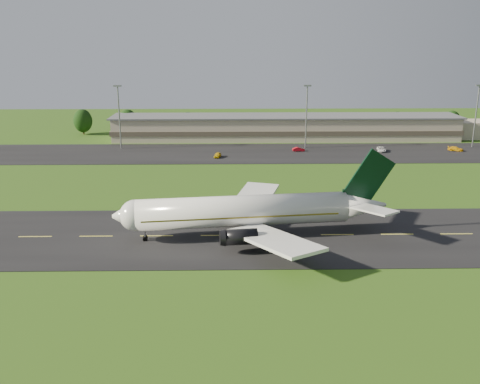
{
  "coord_description": "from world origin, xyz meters",
  "views": [
    {
      "loc": [
        -19.5,
        -91.3,
        34.85
      ],
      "look_at": [
        -17.69,
        8.0,
        6.0
      ],
      "focal_mm": 40.0,
      "sensor_mm": 36.0,
      "label": 1
    }
  ],
  "objects_px": {
    "terminal": "(303,128)",
    "service_vehicle_c": "(381,149)",
    "light_mast_west": "(119,109)",
    "service_vehicle_b": "(299,149)",
    "light_mast_centre": "(307,109)",
    "service_vehicle_a": "(218,155)",
    "airliner": "(247,211)",
    "service_vehicle_d": "(456,149)",
    "light_mast_east": "(477,108)"
  },
  "relations": [
    {
      "from": "service_vehicle_a",
      "to": "light_mast_east",
      "type": "bearing_deg",
      "value": 20.09
    },
    {
      "from": "service_vehicle_a",
      "to": "light_mast_centre",
      "type": "bearing_deg",
      "value": 36.99
    },
    {
      "from": "service_vehicle_a",
      "to": "service_vehicle_c",
      "type": "bearing_deg",
      "value": 18.99
    },
    {
      "from": "airliner",
      "to": "service_vehicle_a",
      "type": "height_order",
      "value": "airliner"
    },
    {
      "from": "light_mast_west",
      "to": "service_vehicle_d",
      "type": "relative_size",
      "value": 4.29
    },
    {
      "from": "light_mast_east",
      "to": "service_vehicle_b",
      "type": "distance_m",
      "value": 59.44
    },
    {
      "from": "light_mast_centre",
      "to": "service_vehicle_a",
      "type": "height_order",
      "value": "light_mast_centre"
    },
    {
      "from": "light_mast_west",
      "to": "service_vehicle_c",
      "type": "bearing_deg",
      "value": -4.41
    },
    {
      "from": "airliner",
      "to": "service_vehicle_d",
      "type": "height_order",
      "value": "airliner"
    },
    {
      "from": "light_mast_east",
      "to": "service_vehicle_a",
      "type": "distance_m",
      "value": 85.41
    },
    {
      "from": "service_vehicle_b",
      "to": "service_vehicle_c",
      "type": "height_order",
      "value": "service_vehicle_c"
    },
    {
      "from": "light_mast_east",
      "to": "service_vehicle_c",
      "type": "xyz_separation_m",
      "value": [
        -31.79,
        -6.42,
        -11.92
      ]
    },
    {
      "from": "terminal",
      "to": "service_vehicle_d",
      "type": "xyz_separation_m",
      "value": [
        45.6,
        -22.25,
        -3.2
      ]
    },
    {
      "from": "service_vehicle_a",
      "to": "service_vehicle_b",
      "type": "bearing_deg",
      "value": 28.84
    },
    {
      "from": "airliner",
      "to": "service_vehicle_d",
      "type": "xyz_separation_m",
      "value": [
        68.52,
        73.83,
        -3.87
      ]
    },
    {
      "from": "airliner",
      "to": "service_vehicle_d",
      "type": "relative_size",
      "value": 10.8
    },
    {
      "from": "airliner",
      "to": "service_vehicle_c",
      "type": "distance_m",
      "value": 86.11
    },
    {
      "from": "terminal",
      "to": "service_vehicle_c",
      "type": "xyz_separation_m",
      "value": [
        21.8,
        -22.61,
        -3.17
      ]
    },
    {
      "from": "airliner",
      "to": "service_vehicle_c",
      "type": "relative_size",
      "value": 9.92
    },
    {
      "from": "terminal",
      "to": "light_mast_centre",
      "type": "bearing_deg",
      "value": -94.95
    },
    {
      "from": "light_mast_east",
      "to": "light_mast_centre",
      "type": "bearing_deg",
      "value": 180.0
    },
    {
      "from": "terminal",
      "to": "light_mast_centre",
      "type": "distance_m",
      "value": 18.45
    },
    {
      "from": "service_vehicle_c",
      "to": "service_vehicle_a",
      "type": "bearing_deg",
      "value": -162.71
    },
    {
      "from": "terminal",
      "to": "service_vehicle_c",
      "type": "height_order",
      "value": "terminal"
    },
    {
      "from": "light_mast_east",
      "to": "service_vehicle_b",
      "type": "xyz_separation_m",
      "value": [
        -57.93,
        -5.71,
        -12.0
      ]
    },
    {
      "from": "light_mast_west",
      "to": "service_vehicle_a",
      "type": "xyz_separation_m",
      "value": [
        31.62,
        -14.18,
        -11.93
      ]
    },
    {
      "from": "light_mast_west",
      "to": "service_vehicle_c",
      "type": "distance_m",
      "value": 84.3
    },
    {
      "from": "light_mast_west",
      "to": "service_vehicle_c",
      "type": "height_order",
      "value": "light_mast_west"
    },
    {
      "from": "terminal",
      "to": "light_mast_west",
      "type": "height_order",
      "value": "light_mast_west"
    },
    {
      "from": "service_vehicle_a",
      "to": "service_vehicle_b",
      "type": "xyz_separation_m",
      "value": [
        25.44,
        8.47,
        -0.08
      ]
    },
    {
      "from": "light_mast_centre",
      "to": "terminal",
      "type": "bearing_deg",
      "value": 85.05
    },
    {
      "from": "light_mast_east",
      "to": "service_vehicle_c",
      "type": "relative_size",
      "value": 3.94
    },
    {
      "from": "light_mast_west",
      "to": "service_vehicle_c",
      "type": "xyz_separation_m",
      "value": [
        83.21,
        -6.42,
        -11.92
      ]
    },
    {
      "from": "airliner",
      "to": "light_mast_west",
      "type": "height_order",
      "value": "light_mast_west"
    },
    {
      "from": "light_mast_east",
      "to": "service_vehicle_a",
      "type": "bearing_deg",
      "value": -170.35
    },
    {
      "from": "terminal",
      "to": "service_vehicle_b",
      "type": "relative_size",
      "value": 37.69
    },
    {
      "from": "light_mast_west",
      "to": "service_vehicle_d",
      "type": "bearing_deg",
      "value": -3.25
    },
    {
      "from": "service_vehicle_d",
      "to": "service_vehicle_a",
      "type": "bearing_deg",
      "value": 116.56
    },
    {
      "from": "light_mast_centre",
      "to": "service_vehicle_b",
      "type": "xyz_separation_m",
      "value": [
        -2.93,
        -5.71,
        -12.0
      ]
    },
    {
      "from": "airliner",
      "to": "service_vehicle_c",
      "type": "xyz_separation_m",
      "value": [
        44.73,
        73.48,
        -3.84
      ]
    },
    {
      "from": "light_mast_east",
      "to": "service_vehicle_a",
      "type": "height_order",
      "value": "light_mast_east"
    },
    {
      "from": "light_mast_west",
      "to": "service_vehicle_d",
      "type": "height_order",
      "value": "light_mast_west"
    },
    {
      "from": "light_mast_west",
      "to": "service_vehicle_d",
      "type": "distance_m",
      "value": 107.84
    },
    {
      "from": "light_mast_west",
      "to": "service_vehicle_b",
      "type": "bearing_deg",
      "value": -5.72
    },
    {
      "from": "airliner",
      "to": "service_vehicle_d",
      "type": "bearing_deg",
      "value": 40.37
    },
    {
      "from": "light_mast_centre",
      "to": "service_vehicle_a",
      "type": "distance_m",
      "value": 33.89
    },
    {
      "from": "light_mast_east",
      "to": "service_vehicle_d",
      "type": "distance_m",
      "value": 15.61
    },
    {
      "from": "terminal",
      "to": "service_vehicle_a",
      "type": "distance_m",
      "value": 42.65
    },
    {
      "from": "terminal",
      "to": "service_vehicle_b",
      "type": "bearing_deg",
      "value": -101.2
    },
    {
      "from": "service_vehicle_a",
      "to": "service_vehicle_d",
      "type": "distance_m",
      "value": 75.81
    }
  ]
}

